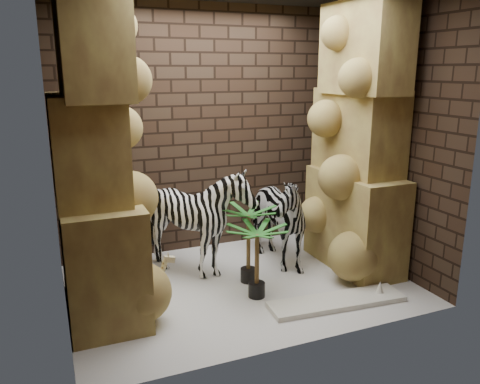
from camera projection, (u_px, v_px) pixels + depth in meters
name	position (u px, v px, depth m)	size (l,w,h in m)	color
floor	(240.00, 284.00, 5.10)	(3.50, 3.50, 0.00)	silver
wall_back	(202.00, 131.00, 5.84)	(3.50, 3.50, 0.00)	black
wall_front	(303.00, 169.00, 3.61)	(3.50, 3.50, 0.00)	black
wall_left	(52.00, 158.00, 4.08)	(3.00, 3.00, 0.00)	black
wall_right	(384.00, 136.00, 5.37)	(3.00, 3.00, 0.00)	black
rock_pillar_left	(94.00, 155.00, 4.21)	(0.68, 1.30, 3.00)	tan
rock_pillar_right	(359.00, 138.00, 5.25)	(0.58, 1.25, 3.00)	tan
zebra_right	(271.00, 209.00, 5.52)	(0.60, 1.12, 1.33)	white
zebra_left	(198.00, 226.00, 5.22)	(1.01, 1.26, 1.14)	white
giraffe_toy	(147.00, 286.00, 4.36)	(0.32, 0.11, 0.63)	beige
palm_front	(248.00, 244.00, 5.07)	(0.36, 0.36, 0.85)	#226318
palm_back	(257.00, 261.00, 4.74)	(0.36, 0.36, 0.76)	#226318
surfboard	(337.00, 301.00, 4.67)	(1.37, 0.34, 0.05)	white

